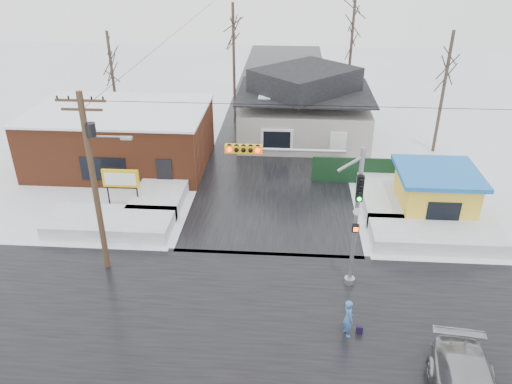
# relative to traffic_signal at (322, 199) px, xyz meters

# --- Properties ---
(ground) EXTENTS (120.00, 120.00, 0.00)m
(ground) POSITION_rel_traffic_signal_xyz_m (-2.43, -2.97, -4.54)
(ground) COLOR white
(ground) RESTS_ON ground
(road_ns) EXTENTS (10.00, 120.00, 0.02)m
(road_ns) POSITION_rel_traffic_signal_xyz_m (-2.43, -2.97, -4.53)
(road_ns) COLOR black
(road_ns) RESTS_ON ground
(road_ew) EXTENTS (120.00, 10.00, 0.02)m
(road_ew) POSITION_rel_traffic_signal_xyz_m (-2.43, -2.97, -4.53)
(road_ew) COLOR black
(road_ew) RESTS_ON ground
(snowbank_nw) EXTENTS (7.00, 3.00, 0.80)m
(snowbank_nw) POSITION_rel_traffic_signal_xyz_m (-11.43, 4.03, -4.14)
(snowbank_nw) COLOR white
(snowbank_nw) RESTS_ON ground
(snowbank_ne) EXTENTS (7.00, 3.00, 0.80)m
(snowbank_ne) POSITION_rel_traffic_signal_xyz_m (6.57, 4.03, -4.14)
(snowbank_ne) COLOR white
(snowbank_ne) RESTS_ON ground
(snowbank_nside_w) EXTENTS (3.00, 8.00, 0.80)m
(snowbank_nside_w) POSITION_rel_traffic_signal_xyz_m (-9.43, 9.03, -4.14)
(snowbank_nside_w) COLOR white
(snowbank_nside_w) RESTS_ON ground
(snowbank_nside_e) EXTENTS (3.00, 8.00, 0.80)m
(snowbank_nside_e) POSITION_rel_traffic_signal_xyz_m (4.57, 9.03, -4.14)
(snowbank_nside_e) COLOR white
(snowbank_nside_e) RESTS_ON ground
(traffic_signal) EXTENTS (6.05, 0.68, 7.00)m
(traffic_signal) POSITION_rel_traffic_signal_xyz_m (0.00, 0.00, 0.00)
(traffic_signal) COLOR gray
(traffic_signal) RESTS_ON ground
(utility_pole) EXTENTS (3.15, 0.44, 9.00)m
(utility_pole) POSITION_rel_traffic_signal_xyz_m (-10.36, 0.53, 0.57)
(utility_pole) COLOR #382619
(utility_pole) RESTS_ON ground
(brick_building) EXTENTS (12.20, 8.20, 4.12)m
(brick_building) POSITION_rel_traffic_signal_xyz_m (-13.43, 13.03, -2.46)
(brick_building) COLOR brown
(brick_building) RESTS_ON ground
(marquee_sign) EXTENTS (2.20, 0.21, 2.55)m
(marquee_sign) POSITION_rel_traffic_signal_xyz_m (-11.43, 6.53, -2.62)
(marquee_sign) COLOR black
(marquee_sign) RESTS_ON ground
(house) EXTENTS (10.40, 8.40, 5.76)m
(house) POSITION_rel_traffic_signal_xyz_m (-0.43, 19.03, -1.92)
(house) COLOR #A59F95
(house) RESTS_ON ground
(kiosk) EXTENTS (4.60, 4.60, 2.88)m
(kiosk) POSITION_rel_traffic_signal_xyz_m (7.07, 7.03, -3.08)
(kiosk) COLOR yellow
(kiosk) RESTS_ON ground
(fence) EXTENTS (8.00, 0.12, 1.80)m
(fence) POSITION_rel_traffic_signal_xyz_m (4.07, 11.03, -3.64)
(fence) COLOR black
(fence) RESTS_ON ground
(tree_far_left) EXTENTS (3.00, 3.00, 10.00)m
(tree_far_left) POSITION_rel_traffic_signal_xyz_m (-6.43, 23.03, 3.41)
(tree_far_left) COLOR #332821
(tree_far_left) RESTS_ON ground
(tree_far_mid) EXTENTS (3.00, 3.00, 12.00)m
(tree_far_mid) POSITION_rel_traffic_signal_xyz_m (3.57, 25.03, 5.00)
(tree_far_mid) COLOR #332821
(tree_far_mid) RESTS_ON ground
(tree_far_right) EXTENTS (3.00, 3.00, 9.00)m
(tree_far_right) POSITION_rel_traffic_signal_xyz_m (9.57, 17.03, 2.62)
(tree_far_right) COLOR #332821
(tree_far_right) RESTS_ON ground
(tree_far_west) EXTENTS (3.00, 3.00, 8.00)m
(tree_far_west) POSITION_rel_traffic_signal_xyz_m (-16.43, 21.03, 1.82)
(tree_far_west) COLOR #332821
(tree_far_west) RESTS_ON ground
(pedestrian) EXTENTS (0.60, 0.74, 1.76)m
(pedestrian) POSITION_rel_traffic_signal_xyz_m (1.13, -3.47, -3.66)
(pedestrian) COLOR #3965A2
(pedestrian) RESTS_ON ground
(shopping_bag) EXTENTS (0.29, 0.15, 0.35)m
(shopping_bag) POSITION_rel_traffic_signal_xyz_m (1.66, -3.38, -4.36)
(shopping_bag) COLOR black
(shopping_bag) RESTS_ON ground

